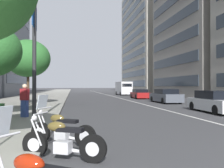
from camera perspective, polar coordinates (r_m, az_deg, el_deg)
The scene contains 13 objects.
sidewalk_right_plaza at distance 33.43m, azimuth -18.00°, elevation -3.31°, with size 160.00×8.30×0.15m, color gray.
lane_centre_stripe at distance 38.64m, azimuth 0.36°, elevation -3.05°, with size 110.00×0.16×0.01m, color silver.
motorcycle_under_tarp at distance 5.85m, azimuth -11.96°, elevation -13.60°, with size 1.03×2.00×1.10m.
motorcycle_far_end_row at distance 7.26m, azimuth -12.26°, elevation -10.84°, with size 1.21×1.93×1.48m.
car_lead_in_lane at distance 17.02m, azimuth 23.63°, elevation -4.04°, with size 4.54×1.97×1.43m.
car_mid_block_traffic at distance 25.06m, azimuth 12.83°, elevation -2.90°, with size 4.67×1.98×1.43m.
car_approaching_light at distance 32.85m, azimuth 6.76°, elevation -2.44°, with size 4.40×2.00×1.30m.
delivery_van_ahead at distance 44.99m, azimuth 2.82°, elevation -0.97°, with size 5.30×2.30×2.52m.
street_lamp_with_banners at distance 11.61m, azimuth -16.45°, elevation 15.02°, with size 1.26×2.44×7.69m.
street_tree_by_lamp_post at distance 21.20m, azimuth -19.63°, elevation 5.84°, with size 3.69×3.69×5.49m.
pedestrian_on_plaza at distance 12.94m, azimuth -20.38°, elevation -3.71°, with size 0.40×0.47×1.70m.
office_tower_mid_left at distance 45.13m, azimuth 22.96°, elevation 17.07°, with size 18.45×14.37×30.64m.
office_tower_far_left_down_avenue at distance 69.07m, azimuth 12.85°, elevation 10.46°, with size 26.53×19.78×29.66m.
Camera 1 is at (-3.03, 6.64, 1.75)m, focal length 37.78 mm.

